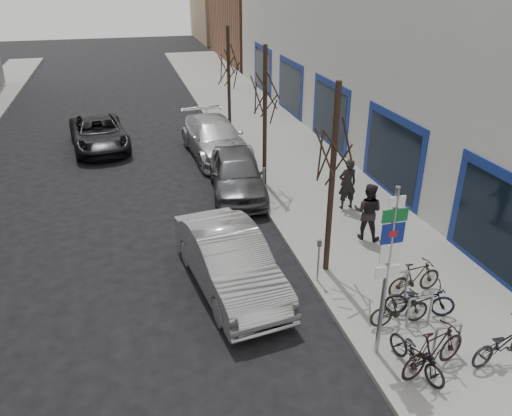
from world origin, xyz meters
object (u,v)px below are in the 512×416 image
meter_mid (264,181)px  parked_car_back (215,138)px  bike_mid_curb (420,297)px  meter_front (319,257)px  bike_far_curb (504,340)px  tree_mid (265,84)px  bike_near_right (434,350)px  meter_back (232,136)px  lane_car (99,133)px  bike_far_inner (415,278)px  bike_mid_inner (400,308)px  tree_far (228,56)px  pedestrian_far (368,211)px  parked_car_front (230,261)px  bike_rack (420,307)px  tree_near (335,136)px  parked_car_mid (237,174)px  highway_sign_pole (388,265)px  bike_near_left (418,352)px  pedestrian_near (347,184)px

meter_mid → parked_car_back: (-0.75, 5.67, -0.07)m
bike_mid_curb → meter_front: bearing=61.5°
bike_mid_curb → bike_far_curb: size_ratio=0.99×
meter_mid → tree_mid: bearing=73.3°
meter_front → meter_mid: size_ratio=1.00×
meter_mid → bike_near_right: 9.39m
tree_mid → bike_mid_curb: 9.78m
meter_mid → meter_back: same height
bike_mid_curb → parked_car_back: size_ratio=0.30×
tree_mid → bike_near_right: 11.36m
parked_car_back → lane_car: (-5.24, 2.52, -0.10)m
bike_far_inner → bike_mid_inner: bearing=128.9°
bike_near_right → bike_far_curb: bike_near_right is taller
tree_far → pedestrian_far: (1.92, -11.62, -3.01)m
meter_front → parked_car_front: bearing=167.3°
meter_front → bike_far_inner: meter_front is taller
bike_rack → bike_mid_curb: 0.41m
tree_near → tree_mid: (0.00, 6.50, 0.00)m
tree_far → bike_mid_curb: bearing=-84.8°
bike_mid_curb → parked_car_mid: parked_car_mid is taller
bike_rack → highway_sign_pole: bearing=-156.4°
tree_near → tree_mid: 6.50m
meter_mid → bike_mid_curb: 7.79m
bike_near_right → parked_car_back: 15.11m
meter_front → bike_far_curb: bearing=-54.9°
parked_car_back → bike_mid_curb: bearing=-82.8°
tree_mid → lane_car: (-6.44, 6.69, -3.36)m
meter_mid → bike_near_left: size_ratio=0.79×
highway_sign_pole → tree_far: tree_far is taller
meter_mid → meter_front: bearing=-90.0°
meter_front → bike_mid_inner: meter_front is taller
bike_mid_curb → pedestrian_near: 6.20m
meter_mid → bike_mid_inner: 7.86m
meter_back → bike_near_right: size_ratio=0.69×
highway_sign_pole → pedestrian_near: (2.41, 7.09, -1.38)m
lane_car → tree_near: bearing=-71.1°
parked_car_mid → bike_mid_inner: bearing=-70.7°
pedestrian_near → bike_rack: bearing=79.4°
meter_front → lane_car: 14.94m
meter_mid → pedestrian_near: bearing=-28.1°
bike_far_curb → parked_car_mid: parked_car_mid is taller
parked_car_mid → pedestrian_far: 5.69m
pedestrian_far → bike_near_left: bearing=111.7°
meter_back → bike_mid_curb: (1.87, -13.05, -0.24)m
tree_near → pedestrian_far: (1.92, 1.38, -3.01)m
bike_rack → bike_far_inner: bearing=64.0°
meter_back → bike_near_left: 14.75m
tree_near → parked_car_front: size_ratio=1.08×
tree_mid → parked_car_back: 5.43m
bike_near_left → pedestrian_near: size_ratio=0.87×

